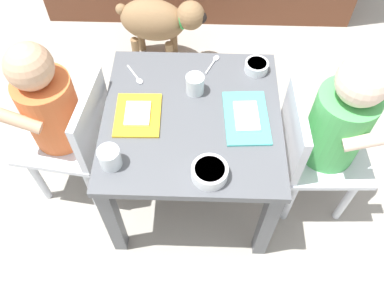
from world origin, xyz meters
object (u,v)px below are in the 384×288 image
(seated_child_right, at_px, (336,124))
(veggie_bowl_near, at_px, (210,172))
(water_cup_right, at_px, (110,159))
(dining_table, at_px, (192,130))
(seated_child_left, at_px, (54,110))
(spoon_by_right_tray, at_px, (136,76))
(food_tray_left, at_px, (138,115))
(cereal_bowl_right_side, at_px, (256,66))
(water_cup_left, at_px, (195,85))
(spoon_by_left_tray, at_px, (213,63))
(food_tray_right, at_px, (246,117))
(dog, at_px, (159,21))

(seated_child_right, bearing_deg, veggie_bowl_near, -153.00)
(water_cup_right, height_order, veggie_bowl_near, water_cup_right)
(dining_table, relative_size, seated_child_left, 0.83)
(seated_child_left, relative_size, water_cup_right, 10.66)
(spoon_by_right_tray, bearing_deg, food_tray_left, -81.63)
(dining_table, height_order, water_cup_right, water_cup_right)
(dining_table, height_order, cereal_bowl_right_side, cereal_bowl_right_side)
(seated_child_right, bearing_deg, cereal_bowl_right_side, 135.92)
(water_cup_left, distance_m, veggie_bowl_near, 0.32)
(food_tray_left, xyz_separation_m, spoon_by_left_tray, (0.23, 0.24, -0.00))
(seated_child_left, xyz_separation_m, seated_child_right, (0.88, -0.04, 0.01))
(seated_child_right, xyz_separation_m, food_tray_left, (-0.61, 0.01, 0.01))
(dining_table, xyz_separation_m, food_tray_left, (-0.17, -0.01, 0.08))
(water_cup_right, bearing_deg, spoon_by_right_tray, 84.72)
(seated_child_right, height_order, food_tray_left, seated_child_right)
(water_cup_right, bearing_deg, dining_table, 39.50)
(veggie_bowl_near, distance_m, spoon_by_right_tray, 0.45)
(veggie_bowl_near, bearing_deg, dining_table, 104.38)
(spoon_by_right_tray, bearing_deg, dining_table, -39.67)
(food_tray_right, bearing_deg, spoon_by_right_tray, 155.24)
(food_tray_right, bearing_deg, seated_child_left, 177.56)
(dining_table, distance_m, water_cup_right, 0.31)
(seated_child_left, bearing_deg, dining_table, -2.51)
(dog, height_order, food_tray_left, food_tray_left)
(dog, relative_size, spoon_by_right_tray, 4.64)
(cereal_bowl_right_side, distance_m, veggie_bowl_near, 0.45)
(food_tray_left, bearing_deg, dining_table, 2.26)
(food_tray_left, relative_size, food_tray_right, 0.80)
(water_cup_left, bearing_deg, spoon_by_right_tray, 163.74)
(seated_child_left, relative_size, food_tray_left, 3.93)
(dining_table, xyz_separation_m, spoon_by_right_tray, (-0.19, 0.16, 0.08))
(seated_child_left, xyz_separation_m, food_tray_right, (0.60, -0.03, 0.02))
(water_cup_right, distance_m, spoon_by_left_tray, 0.51)
(seated_child_left, height_order, spoon_by_left_tray, seated_child_left)
(dog, bearing_deg, veggie_bowl_near, -76.33)
(food_tray_right, distance_m, water_cup_left, 0.19)
(veggie_bowl_near, distance_m, spoon_by_left_tray, 0.45)
(seated_child_left, height_order, veggie_bowl_near, seated_child_left)
(veggie_bowl_near, xyz_separation_m, spoon_by_right_tray, (-0.25, 0.37, -0.02))
(dining_table, xyz_separation_m, seated_child_left, (-0.44, 0.02, 0.06))
(food_tray_left, distance_m, veggie_bowl_near, 0.30)
(food_tray_left, bearing_deg, seated_child_left, 174.56)
(dog, xyz_separation_m, food_tray_right, (0.34, -0.73, 0.22))
(food_tray_left, xyz_separation_m, water_cup_left, (0.17, 0.11, 0.02))
(seated_child_left, distance_m, water_cup_left, 0.45)
(veggie_bowl_near, bearing_deg, dog, 103.67)
(water_cup_right, relative_size, veggie_bowl_near, 0.63)
(seated_child_right, bearing_deg, food_tray_left, 178.80)
(dining_table, height_order, water_cup_left, water_cup_left)
(food_tray_right, distance_m, water_cup_right, 0.43)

